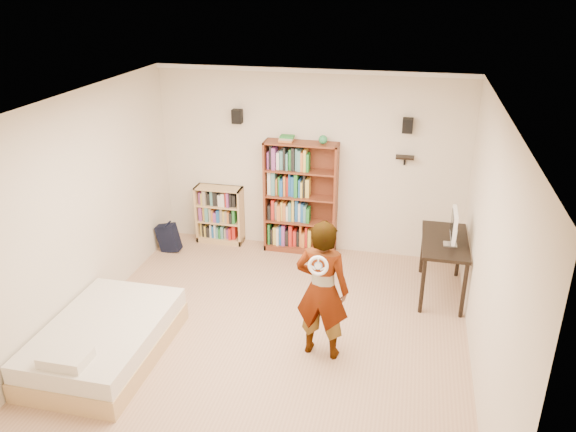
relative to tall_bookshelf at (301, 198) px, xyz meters
name	(u,v)px	position (x,y,z in m)	size (l,w,h in m)	color
ground	(268,339)	(0.10, -2.34, -0.84)	(4.50, 5.00, 0.01)	tan
room_shell	(265,197)	(0.10, -2.34, 0.92)	(4.52, 5.02, 2.71)	silver
crown_molding	(264,109)	(0.10, -2.34, 1.83)	(4.50, 5.00, 0.06)	white
speaker_left	(237,116)	(-0.95, 0.06, 1.16)	(0.14, 0.12, 0.20)	black
speaker_right	(408,125)	(1.45, 0.06, 1.16)	(0.14, 0.12, 0.20)	black
wall_shelf	(405,157)	(1.45, 0.07, 0.71)	(0.25, 0.16, 0.03)	black
tall_bookshelf	(301,198)	(0.00, 0.00, 0.00)	(1.07, 0.31, 1.69)	brown
low_bookshelf	(220,215)	(-1.28, 0.02, -0.39)	(0.72, 0.27, 0.90)	tan
computer_desk	(442,267)	(2.05, -0.84, -0.46)	(0.57, 1.14, 0.78)	black
imac	(452,228)	(2.10, -0.98, 0.16)	(0.09, 0.46, 0.46)	white
daybed	(105,336)	(-1.54, -3.03, -0.58)	(1.17, 1.80, 0.53)	silver
person	(322,290)	(0.73, -2.44, -0.05)	(0.58, 0.38, 1.60)	black
wii_wheel	(318,266)	(0.73, -2.74, 0.40)	(0.21, 0.21, 0.04)	white
navy_bag	(169,237)	(-1.94, -0.46, -0.62)	(0.33, 0.21, 0.44)	black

